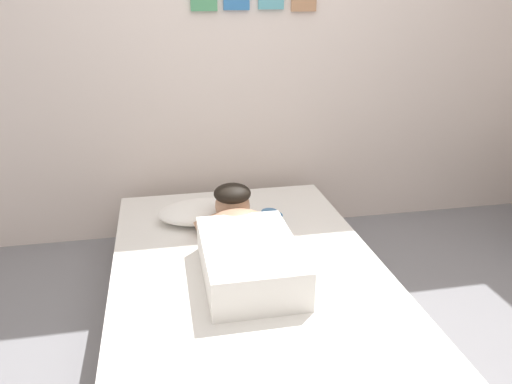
% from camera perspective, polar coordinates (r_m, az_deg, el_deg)
% --- Properties ---
extents(ground_plane, '(12.87, 12.87, 0.00)m').
position_cam_1_polar(ground_plane, '(2.44, 6.47, -17.86)').
color(ground_plane, gray).
extents(back_wall, '(4.44, 0.12, 2.50)m').
position_cam_1_polar(back_wall, '(3.32, -0.42, 16.46)').
color(back_wall, silver).
rests_on(back_wall, ground).
extents(bed, '(1.33, 2.04, 0.35)m').
position_cam_1_polar(bed, '(2.50, -0.89, -11.86)').
color(bed, gray).
rests_on(bed, ground).
extents(pillow, '(0.52, 0.32, 0.11)m').
position_cam_1_polar(pillow, '(2.85, -6.07, -2.26)').
color(pillow, white).
rests_on(pillow, bed).
extents(person_lying, '(0.43, 0.92, 0.27)m').
position_cam_1_polar(person_lying, '(2.37, -1.37, -5.90)').
color(person_lying, white).
rests_on(person_lying, bed).
extents(coffee_cup, '(0.12, 0.09, 0.07)m').
position_cam_1_polar(coffee_cup, '(2.81, 1.58, -2.90)').
color(coffee_cup, teal).
rests_on(coffee_cup, bed).
extents(cell_phone, '(0.07, 0.14, 0.01)m').
position_cam_1_polar(cell_phone, '(2.40, 4.86, -8.37)').
color(cell_phone, black).
rests_on(cell_phone, bed).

